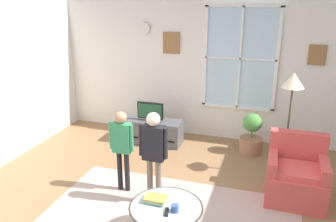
# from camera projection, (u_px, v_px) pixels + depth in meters

# --- Properties ---
(back_wall) EXTENTS (5.87, 0.17, 2.63)m
(back_wall) POSITION_uv_depth(u_px,v_px,m) (211.00, 69.00, 6.39)
(back_wall) COLOR silver
(back_wall) RESTS_ON ground_plane
(tv_stand) EXTENTS (1.18, 0.43, 0.45)m
(tv_stand) POSITION_uv_depth(u_px,v_px,m) (151.00, 131.00, 6.39)
(tv_stand) COLOR #4C4C51
(tv_stand) RESTS_ON ground_plane
(television) EXTENTS (0.49, 0.08, 0.34)m
(television) POSITION_uv_depth(u_px,v_px,m) (150.00, 111.00, 6.26)
(television) COLOR #4C4C4C
(television) RESTS_ON tv_stand
(armchair) EXTENTS (0.76, 0.74, 0.87)m
(armchair) POSITION_uv_depth(u_px,v_px,m) (296.00, 176.00, 4.59)
(armchair) COLOR #D14C47
(armchair) RESTS_ON ground_plane
(coffee_table) EXTENTS (0.82, 0.82, 0.46)m
(coffee_table) POSITION_uv_depth(u_px,v_px,m) (166.00, 208.00, 3.72)
(coffee_table) COLOR #99B2B7
(coffee_table) RESTS_ON ground_plane
(book_stack) EXTENTS (0.24, 0.18, 0.06)m
(book_stack) POSITION_uv_depth(u_px,v_px,m) (155.00, 199.00, 3.78)
(book_stack) COLOR #CBA5A5
(book_stack) RESTS_ON coffee_table
(cup) EXTENTS (0.08, 0.08, 0.08)m
(cup) POSITION_uv_depth(u_px,v_px,m) (175.00, 208.00, 3.61)
(cup) COLOR #334C8C
(cup) RESTS_ON coffee_table
(remote_near_books) EXTENTS (0.07, 0.15, 0.02)m
(remote_near_books) POSITION_uv_depth(u_px,v_px,m) (167.00, 212.00, 3.59)
(remote_near_books) COLOR black
(remote_near_books) RESTS_ON coffee_table
(person_black_shirt) EXTENTS (0.39, 0.18, 1.28)m
(person_black_shirt) POSITION_uv_depth(u_px,v_px,m) (154.00, 148.00, 4.31)
(person_black_shirt) COLOR #726656
(person_black_shirt) RESTS_ON ground_plane
(person_green_shirt) EXTENTS (0.36, 0.16, 1.18)m
(person_green_shirt) POSITION_uv_depth(u_px,v_px,m) (122.00, 142.00, 4.63)
(person_green_shirt) COLOR black
(person_green_shirt) RESTS_ON ground_plane
(potted_plant_by_window) EXTENTS (0.40, 0.40, 0.73)m
(potted_plant_by_window) POSITION_uv_depth(u_px,v_px,m) (251.00, 136.00, 5.93)
(potted_plant_by_window) COLOR #9E6B4C
(potted_plant_by_window) RESTS_ON ground_plane
(floor_lamp) EXTENTS (0.32, 0.32, 1.61)m
(floor_lamp) POSITION_uv_depth(u_px,v_px,m) (292.00, 91.00, 4.88)
(floor_lamp) COLOR black
(floor_lamp) RESTS_ON ground_plane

